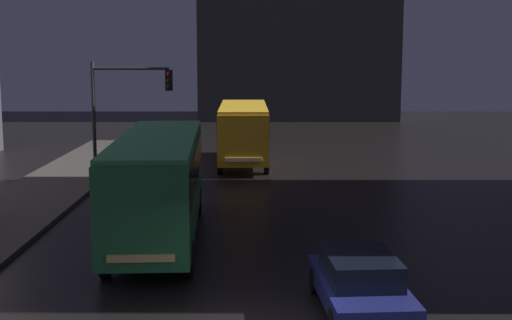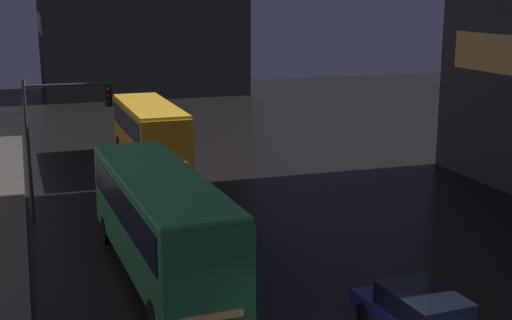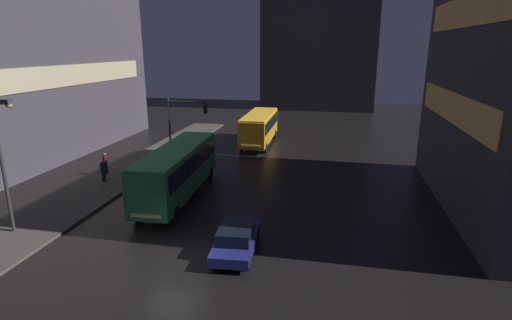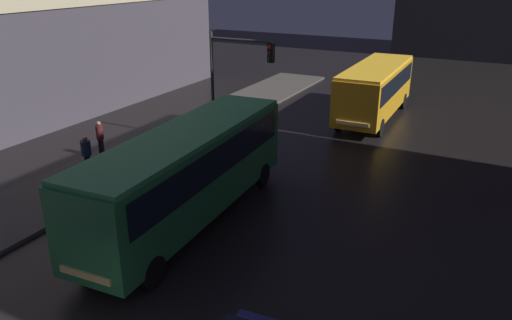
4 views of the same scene
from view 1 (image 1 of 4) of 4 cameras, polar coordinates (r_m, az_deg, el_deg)
name	(u,v)px [view 1 (image 1 of 4)]	position (r m, az deg, el deg)	size (l,w,h in m)	color
building_far_backdrop	(294,10)	(69.21, 3.10, 11.88)	(18.07, 12.00, 20.21)	#2D2D33
bus_near	(157,177)	(23.45, -7.93, -1.32)	(3.00, 10.84, 3.45)	#236B38
bus_far	(242,128)	(39.19, -1.14, 2.57)	(2.74, 9.36, 3.27)	orange
car_taxi	(359,282)	(17.33, 8.21, -9.66)	(2.17, 4.43, 1.41)	navy
traffic_light_main	(121,104)	(31.37, -10.76, 4.43)	(3.52, 0.35, 5.75)	#2D2D2D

